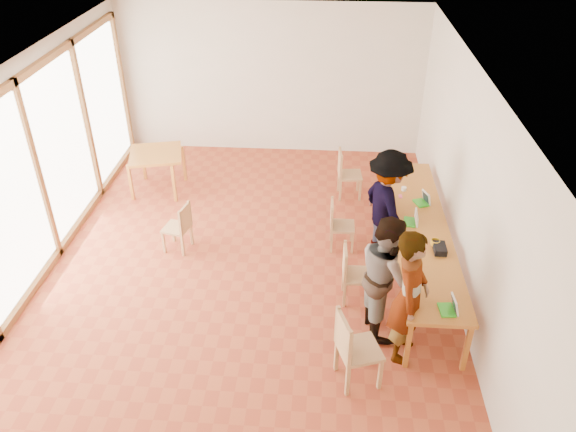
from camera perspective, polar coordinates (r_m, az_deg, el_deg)
name	(u,v)px	position (r m, az deg, el deg)	size (l,w,h in m)	color
ground	(248,263)	(8.57, -4.09, -4.75)	(8.00, 8.00, 0.00)	#A54728
wall_back	(271,80)	(11.41, -1.70, 13.67)	(6.00, 0.10, 3.00)	beige
wall_front	(173,420)	(4.71, -11.58, -19.66)	(6.00, 0.10, 3.00)	beige
wall_right	(465,183)	(7.91, 17.56, 3.21)	(0.10, 8.00, 3.00)	beige
window_wall	(35,169)	(8.68, -24.31, 4.41)	(0.10, 8.00, 3.00)	white
ceiling	(239,67)	(7.16, -5.05, 14.88)	(6.00, 8.00, 0.04)	white
communal_table	(420,230)	(8.24, 13.25, -1.36)	(0.80, 4.00, 0.75)	#AF6426
side_table	(156,157)	(10.38, -13.27, 5.86)	(0.90, 0.90, 0.75)	#AF6426
chair_near	(351,343)	(6.47, 6.45, -12.69)	(0.58, 0.58, 0.52)	tan
chair_mid	(351,268)	(7.63, 6.42, -5.32)	(0.41, 0.41, 0.45)	tan
chair_far	(337,220)	(8.65, 5.00, -0.41)	(0.38, 0.38, 0.43)	tan
chair_empty	(345,169)	(10.02, 5.81, 4.76)	(0.44, 0.44, 0.47)	tan
chair_spare	(181,223)	(8.71, -10.84, -0.69)	(0.45, 0.45, 0.43)	tan
person_near	(409,297)	(6.72, 12.22, -8.00)	(0.65, 0.42, 1.78)	gray
person_mid	(386,275)	(7.06, 9.95, -5.95)	(0.81, 0.63, 1.67)	gray
person_far	(387,206)	(8.38, 10.04, 1.05)	(1.13, 0.65, 1.74)	gray
laptop_near	(451,307)	(6.82, 16.19, -8.89)	(0.22, 0.25, 0.20)	green
laptop_mid	(413,220)	(8.24, 12.58, -0.38)	(0.25, 0.27, 0.21)	green
laptop_far	(423,200)	(8.76, 13.60, 1.57)	(0.27, 0.28, 0.19)	green
yellow_mug	(435,243)	(7.83, 14.72, -2.69)	(0.13, 0.13, 0.10)	#F2B015
green_bottle	(417,297)	(6.73, 12.93, -8.01)	(0.07, 0.07, 0.28)	#228243
clear_glass	(397,164)	(9.76, 11.02, 5.19)	(0.07, 0.07, 0.09)	silver
condiment_cup	(404,189)	(9.05, 11.69, 2.73)	(0.08, 0.08, 0.06)	white
pink_phone	(400,196)	(8.88, 11.35, 1.97)	(0.05, 0.10, 0.01)	#F34D87
black_pouch	(440,249)	(7.75, 15.16, -3.21)	(0.16, 0.26, 0.09)	black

